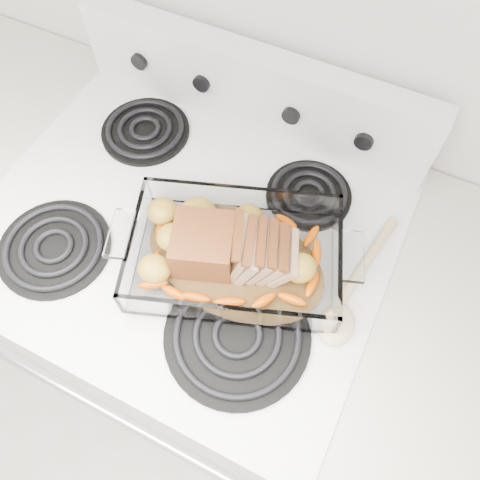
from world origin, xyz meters
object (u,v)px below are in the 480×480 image
at_px(electric_range, 203,306).
at_px(pork_roast, 224,244).
at_px(baking_dish, 235,257).
at_px(counter_left, 15,220).
at_px(counter_right, 436,419).

bearing_deg(electric_range, pork_roast, -20.78).
bearing_deg(baking_dish, electric_range, 142.56).
height_order(counter_left, pork_roast, pork_roast).
relative_size(electric_range, counter_right, 1.20).
bearing_deg(counter_right, electric_range, 179.90).
relative_size(counter_left, counter_right, 1.00).
xyz_separation_m(counter_left, baking_dish, (0.79, -0.04, 0.50)).
height_order(counter_left, counter_right, same).
relative_size(counter_left, pork_roast, 4.32).
height_order(electric_range, pork_roast, electric_range).
relative_size(baking_dish, pork_roast, 1.69).
distance_m(electric_range, counter_right, 0.67).
xyz_separation_m(counter_left, counter_right, (1.33, 0.00, 0.00)).
height_order(counter_left, baking_dish, baking_dish).
distance_m(baking_dish, pork_roast, 0.04).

